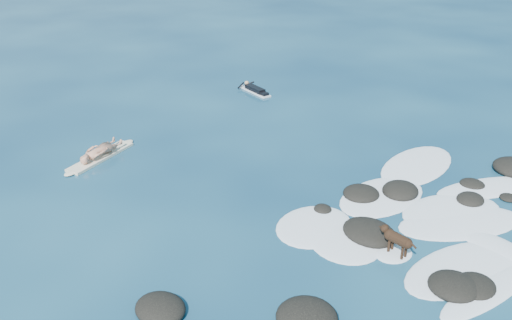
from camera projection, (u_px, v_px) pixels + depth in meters
ground at (363, 228)px, 16.64m from camera, size 160.00×160.00×0.00m
reef_rocks at (429, 238)px, 15.94m from camera, size 15.18×6.85×0.54m
breaking_foam at (425, 216)px, 17.20m from camera, size 9.78×7.81×0.12m
standing_surfer_rig at (98, 138)px, 20.56m from camera, size 3.29×1.89×2.01m
paddling_surfer_rig at (255, 90)px, 27.55m from camera, size 1.01×2.23×0.39m
dog at (396, 238)px, 15.21m from camera, size 0.40×1.24×0.79m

